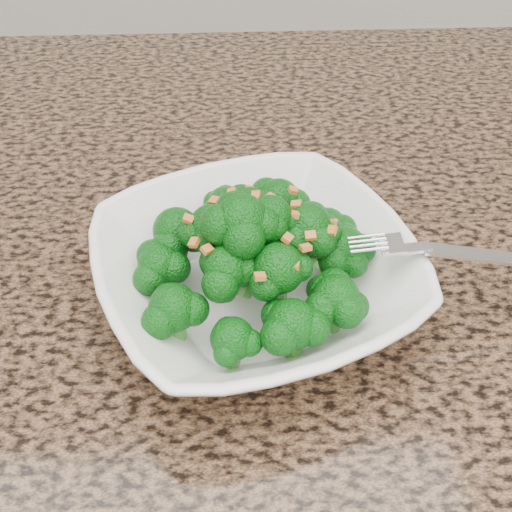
{
  "coord_description": "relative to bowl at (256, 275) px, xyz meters",
  "views": [
    {
      "loc": [
        0.09,
        -0.05,
        1.28
      ],
      "look_at": [
        0.1,
        0.3,
        0.95
      ],
      "focal_mm": 45.0,
      "sensor_mm": 36.0,
      "label": 1
    }
  ],
  "objects": [
    {
      "name": "granite_counter",
      "position": [
        -0.1,
        -0.0,
        -0.04
      ],
      "size": [
        1.64,
        1.04,
        0.03
      ],
      "primitive_type": "cube",
      "color": "brown",
      "rests_on": "cabinet"
    },
    {
      "name": "bowl",
      "position": [
        0.0,
        0.0,
        0.0
      ],
      "size": [
        0.31,
        0.31,
        0.06
      ],
      "primitive_type": "imported",
      "rotation": [
        0.0,
        0.0,
        0.35
      ],
      "color": "white",
      "rests_on": "granite_counter"
    },
    {
      "name": "broccoli_pile",
      "position": [
        -0.0,
        0.0,
        0.06
      ],
      "size": [
        0.21,
        0.21,
        0.07
      ],
      "primitive_type": null,
      "color": "#0A5B0E",
      "rests_on": "bowl"
    },
    {
      "name": "garlic_topping",
      "position": [
        -0.0,
        0.0,
        0.1
      ],
      "size": [
        0.13,
        0.13,
        0.01
      ],
      "primitive_type": null,
      "color": "orange",
      "rests_on": "broccoli_pile"
    },
    {
      "name": "fork",
      "position": [
        0.12,
        -0.01,
        0.04
      ],
      "size": [
        0.18,
        0.03,
        0.01
      ],
      "primitive_type": null,
      "rotation": [
        0.0,
        0.0,
        0.02
      ],
      "color": "silver",
      "rests_on": "bowl"
    }
  ]
}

